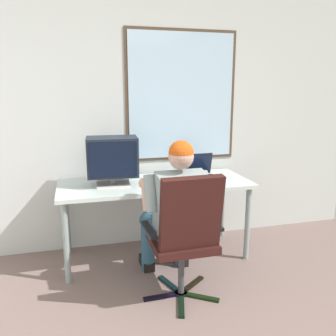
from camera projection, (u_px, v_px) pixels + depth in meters
The scene contains 8 objects.
wall_rear at pixel (140, 118), 3.56m from camera, with size 4.95×0.08×2.61m.
desk at pixel (155, 189), 3.33m from camera, with size 1.78×0.70×0.75m.
office_chair at pixel (186, 231), 2.60m from camera, with size 0.59×0.60×1.03m.
person_seated at pixel (175, 211), 2.83m from camera, with size 0.54×0.77×1.24m.
crt_monitor at pixel (112, 157), 3.16m from camera, with size 0.47×0.33×0.44m.
laptop at pixel (199, 172), 3.46m from camera, with size 0.35×0.30×0.23m.
wine_glass at pixel (171, 175), 3.14m from camera, with size 0.08×0.08×0.15m.
cd_case at pixel (151, 186), 3.16m from camera, with size 0.16×0.15×0.01m.
Camera 1 is at (-0.64, -0.87, 1.61)m, focal length 37.74 mm.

